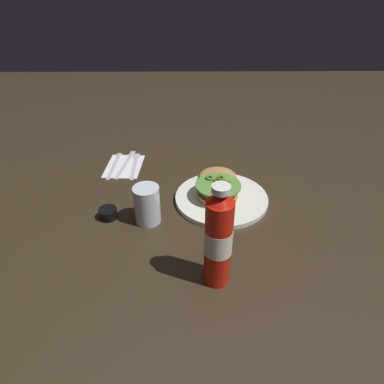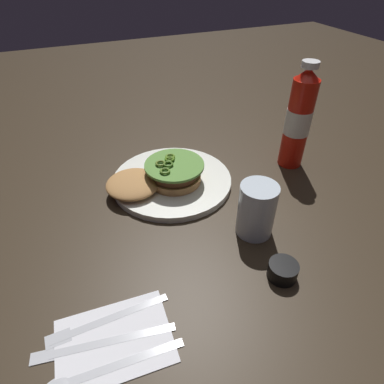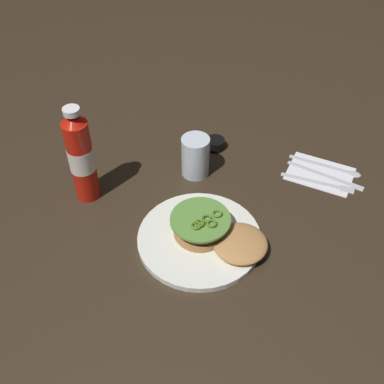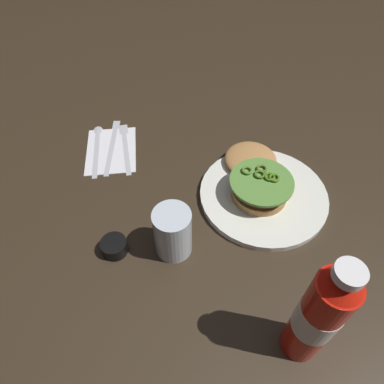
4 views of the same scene
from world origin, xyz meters
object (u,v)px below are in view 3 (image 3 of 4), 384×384
Objects in this scene: fork_utensil at (324,183)px; spoon_utensil at (335,167)px; burger_sandwich at (215,232)px; water_glass at (195,156)px; butter_knife at (330,176)px; ketchup_bottle at (81,157)px; dinner_plate at (199,239)px; napkin at (320,174)px; condiment_cup at (215,144)px.

fork_utensil is 0.98× the size of spoon_utensil.
water_glass reaches higher than burger_sandwich.
water_glass is 0.53× the size of butter_knife.
spoon_utensil is at bearing 81.27° from butter_knife.
ketchup_bottle reaches higher than butter_knife.
fork_utensil is at bearing 55.53° from burger_sandwich.
dinner_plate is at bearing -66.21° from water_glass.
dinner_plate is 0.33m from ketchup_bottle.
butter_knife is (0.33, 0.11, -0.05)m from water_glass.
spoon_utensil is (0.33, 0.15, -0.05)m from water_glass.
fork_utensil is (0.02, -0.04, 0.00)m from napkin.
butter_knife is (0.54, 0.29, -0.12)m from ketchup_bottle.
ketchup_bottle is 0.60m from napkin.
condiment_cup is (-0.08, 0.33, 0.01)m from dinner_plate.
fork_utensil is (0.32, 0.08, -0.05)m from water_glass.
ketchup_bottle reaches higher than condiment_cup.
ketchup_bottle is (-0.34, 0.03, 0.09)m from burger_sandwich.
napkin is (0.52, 0.29, -0.12)m from ketchup_bottle.
butter_knife is at bearing 57.11° from burger_sandwich.
water_glass is at bearing -166.10° from fork_utensil.
ketchup_bottle reaches higher than spoon_utensil.
ketchup_bottle is 1.25× the size of butter_knife.
fork_utensil is 0.03m from butter_knife.
napkin is (0.21, 0.33, -0.01)m from dinner_plate.
butter_knife is at bearing 53.89° from dinner_plate.
napkin is at bearing -132.37° from spoon_utensil.
burger_sandwich reaches higher than dinner_plate.
ketchup_bottle is 1.34× the size of spoon_utensil.
condiment_cup reaches higher than spoon_utensil.
dinner_plate is at bearing -76.26° from condiment_cup.
burger_sandwich is at bearing -4.59° from ketchup_bottle.
spoon_utensil is at bearing 30.57° from ketchup_bottle.
spoon_utensil is (0.21, 0.35, -0.03)m from burger_sandwich.
napkin is 0.05m from spoon_utensil.
butter_knife is (0.23, 0.32, -0.00)m from dinner_plate.
water_glass is at bearing -155.95° from spoon_utensil.
butter_knife is at bearing -0.64° from condiment_cup.
condiment_cup is (-0.11, 0.32, -0.02)m from burger_sandwich.
butter_knife is 0.04m from spoon_utensil.
spoon_utensil is at bearing 56.28° from dinner_plate.
napkin is at bearing 29.24° from ketchup_bottle.
napkin is at bearing 60.86° from burger_sandwich.
spoon_utensil is at bearing 77.86° from fork_utensil.
ketchup_bottle is 2.35× the size of water_glass.
dinner_plate is 1.25× the size of burger_sandwich.
water_glass is 0.57× the size of spoon_utensil.
fork_utensil is 0.92× the size of butter_knife.
burger_sandwich reaches higher than napkin.
fork_utensil reaches higher than napkin.
napkin is at bearing 114.84° from fork_utensil.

